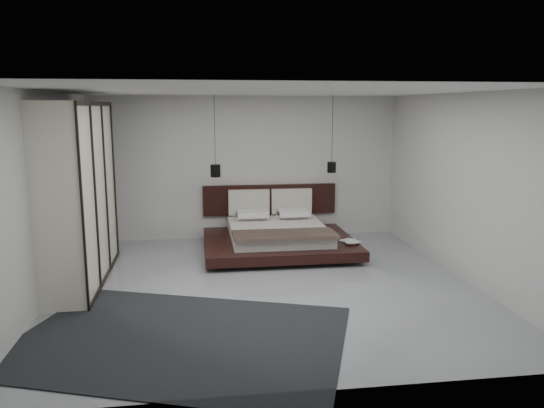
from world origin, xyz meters
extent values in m
plane|color=gray|center=(0.00, 0.00, 0.00)|extent=(6.00, 6.00, 0.00)
plane|color=white|center=(0.00, 0.00, 2.80)|extent=(6.00, 6.00, 0.00)
plane|color=beige|center=(0.00, 3.00, 1.40)|extent=(6.00, 0.00, 6.00)
plane|color=beige|center=(0.00, -3.00, 1.40)|extent=(6.00, 0.00, 6.00)
plane|color=beige|center=(-3.00, 0.00, 1.40)|extent=(0.00, 6.00, 6.00)
plane|color=beige|center=(3.00, 0.00, 1.40)|extent=(0.00, 6.00, 6.00)
cube|color=black|center=(-2.95, 2.45, 1.30)|extent=(0.05, 0.90, 2.60)
cube|color=black|center=(0.46, 1.75, 0.04)|extent=(2.09, 1.71, 0.08)
cube|color=black|center=(0.46, 1.75, 0.16)|extent=(2.66, 2.19, 0.17)
cube|color=silver|center=(0.46, 1.87, 0.35)|extent=(1.71, 1.90, 0.21)
cube|color=black|center=(0.46, 1.13, 0.48)|extent=(1.73, 0.67, 0.05)
cube|color=white|center=(0.06, 2.61, 0.52)|extent=(0.59, 0.38, 0.11)
cube|color=white|center=(0.86, 2.61, 0.52)|extent=(0.59, 0.38, 0.11)
cube|color=white|center=(0.06, 2.47, 0.58)|extent=(0.59, 0.38, 0.11)
cube|color=white|center=(0.86, 2.47, 0.58)|extent=(0.59, 0.38, 0.11)
cube|color=black|center=(0.46, 2.96, 0.76)|extent=(2.66, 0.08, 0.60)
cube|color=beige|center=(0.04, 2.87, 0.73)|extent=(0.81, 0.10, 0.50)
cube|color=beige|center=(0.89, 2.87, 0.73)|extent=(0.81, 0.10, 0.50)
imported|color=#99724C|center=(1.56, 1.27, 0.26)|extent=(0.36, 0.40, 0.03)
imported|color=#99724C|center=(1.54, 1.25, 0.29)|extent=(0.24, 0.32, 0.02)
cylinder|color=black|center=(-0.63, 2.32, 2.17)|extent=(0.01, 0.01, 1.26)
cylinder|color=black|center=(-0.63, 2.32, 1.43)|extent=(0.19, 0.19, 0.23)
cylinder|color=#FFE0B2|center=(-0.63, 2.32, 1.33)|extent=(0.14, 0.14, 0.01)
cylinder|color=black|center=(1.56, 2.32, 2.18)|extent=(0.01, 0.01, 1.24)
cylinder|color=black|center=(1.56, 2.32, 1.46)|extent=(0.16, 0.16, 0.20)
cylinder|color=#FFE0B2|center=(1.56, 2.32, 1.38)|extent=(0.12, 0.12, 0.01)
cube|color=#EDE7CF|center=(-2.70, 0.62, 1.33)|extent=(0.61, 2.66, 2.66)
cube|color=black|center=(-2.38, 0.62, 2.63)|extent=(0.03, 2.66, 0.06)
cube|color=black|center=(-2.38, 0.62, 0.03)|extent=(0.03, 2.66, 0.06)
cube|color=black|center=(-2.38, -0.71, 1.33)|extent=(0.03, 0.05, 2.66)
cube|color=black|center=(-2.38, 0.18, 1.33)|extent=(0.03, 0.05, 2.66)
cube|color=black|center=(-2.38, 1.07, 1.33)|extent=(0.03, 0.05, 2.66)
cube|color=black|center=(-2.38, 1.95, 1.33)|extent=(0.03, 0.05, 2.66)
cube|color=black|center=(-1.20, -1.70, 0.01)|extent=(4.30, 3.67, 0.02)
camera|label=1|loc=(-0.96, -7.39, 2.59)|focal=35.00mm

